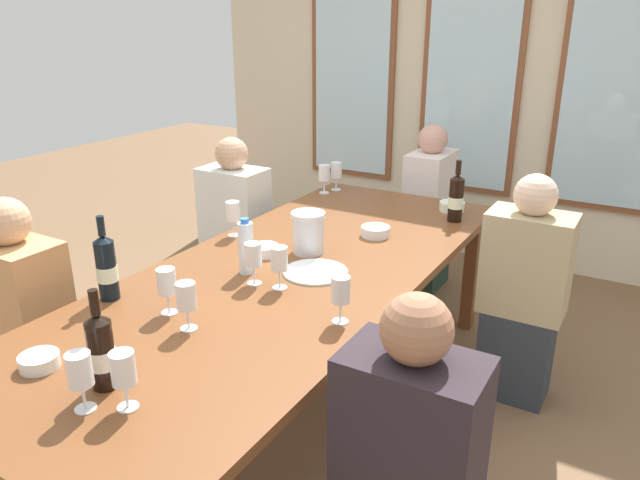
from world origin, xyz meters
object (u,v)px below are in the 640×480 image
(wine_glass_9, at_px, (123,370))
(seated_person_0, at_px, (27,334))
(dining_table, at_px, (287,284))
(seated_person_2, at_px, (236,235))
(tasting_bowl_2, at_px, (265,250))
(wine_glass_8, at_px, (186,297))
(wine_glass_0, at_px, (279,261))
(seated_person_4, at_px, (428,212))
(water_bottle, at_px, (246,247))
(wine_glass_5, at_px, (341,292))
(wine_bottle_0, at_px, (101,351))
(tasting_bowl_3, at_px, (39,361))
(wine_glass_7, at_px, (167,284))
(wine_glass_2, at_px, (253,256))
(wine_glass_6, at_px, (80,371))
(seated_person_3, at_px, (523,296))
(wine_glass_1, at_px, (324,174))
(wine_glass_4, at_px, (233,213))
(wine_glass_3, at_px, (336,171))
(tasting_bowl_0, at_px, (452,206))
(wine_bottle_2, at_px, (456,198))
(tasting_bowl_1, at_px, (375,231))
(white_plate_0, at_px, (315,272))
(metal_pitcher, at_px, (308,232))

(wine_glass_9, xyz_separation_m, seated_person_0, (-0.98, 0.34, -0.34))
(dining_table, distance_m, seated_person_2, 1.11)
(tasting_bowl_2, distance_m, wine_glass_8, 0.72)
(tasting_bowl_2, xyz_separation_m, wine_glass_0, (0.25, -0.26, 0.09))
(tasting_bowl_2, relative_size, seated_person_4, 0.11)
(water_bottle, relative_size, wine_glass_5, 1.38)
(wine_bottle_0, relative_size, seated_person_4, 0.28)
(tasting_bowl_3, xyz_separation_m, wine_glass_7, (0.09, 0.47, 0.10))
(wine_glass_2, height_order, wine_glass_6, same)
(seated_person_3, bearing_deg, water_bottle, -139.95)
(tasting_bowl_2, distance_m, wine_glass_5, 0.72)
(wine_glass_1, height_order, wine_glass_4, same)
(wine_glass_5, relative_size, wine_glass_8, 1.00)
(tasting_bowl_3, distance_m, wine_glass_3, 2.23)
(wine_glass_6, distance_m, wine_glass_9, 0.11)
(tasting_bowl_2, bearing_deg, dining_table, -29.80)
(seated_person_2, bearing_deg, tasting_bowl_0, 21.03)
(tasting_bowl_0, xyz_separation_m, seated_person_0, (-1.17, -1.84, -0.24))
(seated_person_2, bearing_deg, wine_bottle_2, 12.94)
(wine_glass_6, bearing_deg, tasting_bowl_0, 82.88)
(tasting_bowl_1, distance_m, wine_glass_2, 0.78)
(tasting_bowl_1, distance_m, wine_glass_1, 0.81)
(wine_glass_1, relative_size, wine_glass_5, 1.00)
(dining_table, xyz_separation_m, seated_person_0, (-0.84, -0.68, -0.15))
(wine_glass_1, xyz_separation_m, seated_person_3, (1.30, -0.39, -0.33))
(white_plate_0, height_order, seated_person_4, seated_person_4)
(wine_glass_2, bearing_deg, wine_glass_0, 8.61)
(wine_glass_8, distance_m, seated_person_0, 0.89)
(wine_glass_3, bearing_deg, seated_person_2, -129.30)
(wine_bottle_2, relative_size, tasting_bowl_3, 2.70)
(tasting_bowl_1, relative_size, wine_glass_0, 0.81)
(wine_bottle_0, xyz_separation_m, seated_person_3, (0.83, 1.70, -0.33))
(dining_table, xyz_separation_m, wine_bottle_0, (0.01, -0.97, 0.18))
(tasting_bowl_2, relative_size, seated_person_0, 0.11)
(white_plate_0, distance_m, wine_glass_5, 0.45)
(tasting_bowl_1, relative_size, seated_person_2, 0.13)
(wine_glass_0, height_order, seated_person_0, seated_person_0)
(metal_pitcher, height_order, tasting_bowl_2, metal_pitcher)
(wine_bottle_0, bearing_deg, water_bottle, 99.36)
(water_bottle, height_order, wine_glass_5, water_bottle)
(dining_table, distance_m, water_bottle, 0.24)
(seated_person_0, bearing_deg, wine_glass_6, -24.50)
(wine_glass_1, xyz_separation_m, seated_person_4, (0.46, 0.59, -0.33))
(water_bottle, xyz_separation_m, seated_person_2, (-0.70, 0.81, -0.33))
(tasting_bowl_2, distance_m, wine_glass_4, 0.32)
(wine_glass_4, bearing_deg, wine_glass_2, -44.18)
(dining_table, distance_m, metal_pitcher, 0.28)
(dining_table, relative_size, seated_person_4, 2.44)
(tasting_bowl_3, bearing_deg, wine_glass_3, 94.76)
(tasting_bowl_0, bearing_deg, water_bottle, -110.18)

